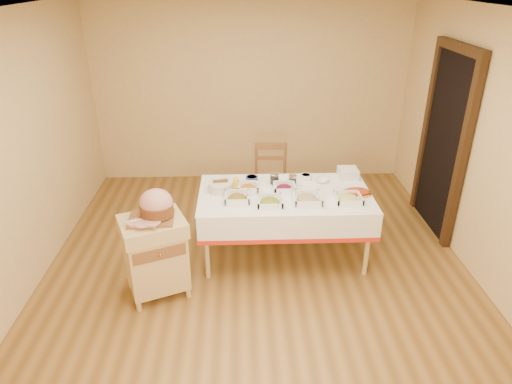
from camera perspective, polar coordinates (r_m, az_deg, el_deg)
room_shell at (r=4.33m, az=0.23°, el=4.51°), size 5.00×5.00×5.00m
doorway at (r=5.74m, az=22.50°, el=5.99°), size 0.09×1.10×2.20m
dining_table at (r=4.91m, az=3.57°, el=-1.82°), size 1.82×1.02×0.76m
butcher_cart at (r=4.48m, az=-12.49°, el=-7.38°), size 0.72×0.67×0.82m
dining_chair at (r=5.77m, az=1.83°, el=1.42°), size 0.45×0.43×0.95m
ham_on_board at (r=4.26m, az=-12.44°, el=-1.76°), size 0.43×0.41×0.29m
serving_dish_a at (r=4.65m, az=-2.37°, el=-0.75°), size 0.26×0.26×0.11m
serving_dish_b at (r=4.57m, az=1.73°, el=-1.23°), size 0.25×0.25×0.10m
serving_dish_c at (r=4.65m, az=6.42°, el=-0.89°), size 0.28×0.28×0.11m
serving_dish_d at (r=4.73m, az=11.47°, el=-0.80°), size 0.26×0.26×0.10m
serving_dish_e at (r=4.87m, az=-1.00°, el=0.57°), size 0.23×0.22×0.11m
serving_dish_f at (r=4.87m, az=3.57°, el=0.51°), size 0.24×0.23×0.11m
small_bowl_left at (r=5.03m, az=-3.91°, el=1.33°), size 0.12×0.12×0.06m
small_bowl_mid at (r=5.09m, az=-0.53°, el=1.69°), size 0.13×0.13×0.06m
small_bowl_right at (r=5.16m, az=6.24°, el=1.91°), size 0.12×0.12×0.06m
bowl_white_imported at (r=5.12m, az=3.39°, el=1.62°), size 0.19×0.19×0.04m
bowl_small_imported at (r=5.12m, az=8.28°, el=1.46°), size 0.17×0.17×0.04m
preserve_jar_left at (r=5.02m, az=2.32°, el=1.66°), size 0.10×0.10×0.13m
preserve_jar_right at (r=5.00m, az=4.60°, el=1.41°), size 0.09×0.09×0.11m
mustard_bottle at (r=4.84m, az=-2.54°, el=0.96°), size 0.06×0.06×0.18m
bread_basket at (r=4.88m, az=-4.45°, el=0.72°), size 0.26×0.26×0.12m
plate_stack at (r=5.29m, az=11.40°, el=2.36°), size 0.21×0.21×0.10m
brass_platter at (r=4.91m, az=12.50°, el=-0.07°), size 0.30×0.22×0.04m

